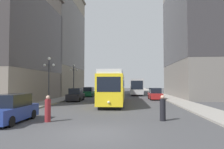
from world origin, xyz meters
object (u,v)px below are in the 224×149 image
at_px(streetcar, 113,87).
at_px(pedestrian_crossing_near, 163,109).
at_px(parked_car_left_near, 11,109).
at_px(transit_bus, 136,86).
at_px(parked_car_left_far, 89,92).
at_px(parked_car_left_mid, 76,95).
at_px(pedestrian_crossing_far, 48,110).
at_px(lamp_post_left_near, 49,73).
at_px(lamp_post_left_far, 74,76).
at_px(parked_car_right_far, 155,94).

height_order(streetcar, pedestrian_crossing_near, streetcar).
bearing_deg(parked_car_left_near, streetcar, 64.80).
bearing_deg(pedestrian_crossing_near, transit_bus, -171.21).
bearing_deg(parked_car_left_far, parked_car_left_mid, -90.80).
distance_m(streetcar, pedestrian_crossing_far, 12.85).
distance_m(parked_car_left_mid, lamp_post_left_near, 6.40).
bearing_deg(transit_bus, streetcar, -99.35).
bearing_deg(parked_car_left_far, parked_car_left_near, -90.80).
distance_m(parked_car_left_far, lamp_post_left_near, 15.20).
bearing_deg(lamp_post_left_near, parked_car_left_far, 82.68).
bearing_deg(lamp_post_left_near, transit_bus, 62.25).
distance_m(parked_car_left_far, lamp_post_left_far, 5.20).
xyz_separation_m(streetcar, transit_bus, (3.64, 19.69, -0.15)).
xyz_separation_m(streetcar, lamp_post_left_near, (-7.65, -1.77, 1.70)).
height_order(parked_car_left_near, lamp_post_left_far, lamp_post_left_far).
xyz_separation_m(streetcar, lamp_post_left_far, (-7.65, 9.26, 1.78)).
bearing_deg(streetcar, parked_car_left_far, 113.20).
bearing_deg(transit_bus, parked_car_right_far, -78.55).
bearing_deg(lamp_post_left_near, parked_car_left_mid, 70.45).
bearing_deg(parked_car_left_far, parked_car_right_far, -29.38).
bearing_deg(pedestrian_crossing_near, parked_car_left_mid, -138.57).
bearing_deg(parked_car_right_far, parked_car_left_near, 57.88).
bearing_deg(pedestrian_crossing_far, parked_car_left_mid, 179.10).
bearing_deg(parked_car_right_far, transit_bus, -80.39).
distance_m(transit_bus, lamp_post_left_near, 24.31).
xyz_separation_m(transit_bus, parked_car_left_near, (-9.39, -32.33, -1.10)).
bearing_deg(streetcar, transit_bus, 78.92).
bearing_deg(lamp_post_left_near, streetcar, 13.00).
relative_size(parked_car_left_mid, parked_car_right_far, 1.09).
distance_m(streetcar, parked_car_left_near, 13.95).
xyz_separation_m(pedestrian_crossing_far, lamp_post_left_far, (-4.23, 21.58, 3.08)).
distance_m(streetcar, parked_car_left_mid, 6.89).
xyz_separation_m(parked_car_left_near, parked_car_left_mid, (-0.00, 16.23, 0.00)).
height_order(parked_car_right_far, pedestrian_crossing_far, parked_car_right_far).
bearing_deg(streetcar, pedestrian_crossing_far, -106.09).
relative_size(parked_car_left_mid, pedestrian_crossing_near, 2.71).
relative_size(transit_bus, parked_car_left_far, 2.52).
bearing_deg(pedestrian_crossing_near, pedestrian_crossing_far, -74.91).
height_order(lamp_post_left_near, lamp_post_left_far, lamp_post_left_far).
relative_size(transit_bus, lamp_post_left_far, 2.02).
height_order(streetcar, parked_car_right_far, streetcar).
distance_m(parked_car_left_mid, parked_car_left_far, 9.45).
bearing_deg(lamp_post_left_near, parked_car_right_far, 31.52).
relative_size(parked_car_left_near, pedestrian_crossing_near, 2.60).
distance_m(pedestrian_crossing_near, lamp_post_left_near, 15.51).
relative_size(transit_bus, parked_car_left_mid, 2.47).
bearing_deg(parked_car_left_far, lamp_post_left_near, -98.11).
height_order(parked_car_left_near, lamp_post_left_near, lamp_post_left_near).
distance_m(parked_car_left_near, pedestrian_crossing_near, 10.02).
xyz_separation_m(parked_car_left_mid, parked_car_right_far, (11.77, 3.04, -0.00)).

